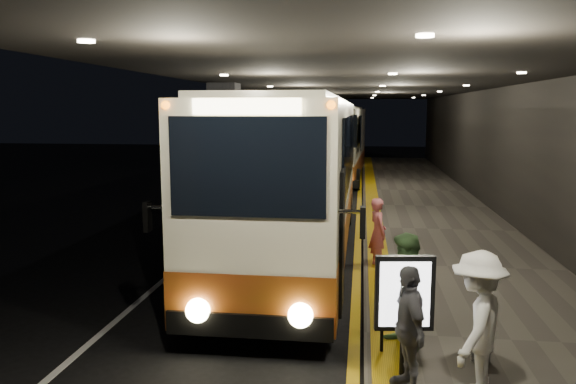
# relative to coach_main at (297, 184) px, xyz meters

# --- Properties ---
(ground) EXTENTS (90.00, 90.00, 0.00)m
(ground) POSITION_rel_coach_main_xyz_m (-0.83, -1.92, -1.84)
(ground) COLOR black
(lane_line_white) EXTENTS (0.12, 50.00, 0.01)m
(lane_line_white) POSITION_rel_coach_main_xyz_m (-2.63, 3.08, -1.83)
(lane_line_white) COLOR silver
(lane_line_white) RESTS_ON ground
(kerb_stripe_yellow) EXTENTS (0.18, 50.00, 0.01)m
(kerb_stripe_yellow) POSITION_rel_coach_main_xyz_m (1.52, 3.08, -1.83)
(kerb_stripe_yellow) COLOR gold
(kerb_stripe_yellow) RESTS_ON ground
(sidewalk) EXTENTS (4.50, 50.00, 0.15)m
(sidewalk) POSITION_rel_coach_main_xyz_m (3.92, 3.08, -1.76)
(sidewalk) COLOR #514C44
(sidewalk) RESTS_ON ground
(tactile_strip) EXTENTS (0.50, 50.00, 0.01)m
(tactile_strip) POSITION_rel_coach_main_xyz_m (2.02, 3.08, -1.68)
(tactile_strip) COLOR gold
(tactile_strip) RESTS_ON sidewalk
(terminal_wall) EXTENTS (0.10, 50.00, 6.00)m
(terminal_wall) POSITION_rel_coach_main_xyz_m (6.17, 3.08, 1.16)
(terminal_wall) COLOR black
(terminal_wall) RESTS_ON ground
(support_columns) EXTENTS (0.80, 24.80, 4.40)m
(support_columns) POSITION_rel_coach_main_xyz_m (-2.33, 2.08, 0.36)
(support_columns) COLOR black
(support_columns) RESTS_ON ground
(canopy) EXTENTS (9.00, 50.00, 0.40)m
(canopy) POSITION_rel_coach_main_xyz_m (1.67, 3.08, 2.76)
(canopy) COLOR black
(canopy) RESTS_ON support_columns
(coach_main) EXTENTS (2.56, 12.32, 3.83)m
(coach_main) POSITION_rel_coach_main_xyz_m (0.00, 0.00, 0.00)
(coach_main) COLOR #EDE6C6
(coach_main) RESTS_ON ground
(coach_second) EXTENTS (2.91, 11.83, 3.69)m
(coach_second) POSITION_rel_coach_main_xyz_m (0.29, 15.70, -0.07)
(coach_second) COLOR #EDE6C6
(coach_second) RESTS_ON ground
(coach_third) EXTENTS (3.03, 11.48, 3.57)m
(coach_third) POSITION_rel_coach_main_xyz_m (0.07, 28.28, -0.12)
(coach_third) COLOR #EDE6C6
(coach_third) RESTS_ON ground
(passenger_boarding) EXTENTS (0.55, 0.66, 1.56)m
(passenger_boarding) POSITION_rel_coach_main_xyz_m (1.97, -1.21, -0.90)
(passenger_boarding) COLOR #D26268
(passenger_boarding) RESTS_ON sidewalk
(passenger_waiting_green) EXTENTS (0.93, 0.98, 1.73)m
(passenger_waiting_green) POSITION_rel_coach_main_xyz_m (2.27, -5.60, -0.82)
(passenger_waiting_green) COLOR #4B7541
(passenger_waiting_green) RESTS_ON sidewalk
(passenger_waiting_white) EXTENTS (0.99, 1.30, 1.83)m
(passenger_waiting_white) POSITION_rel_coach_main_xyz_m (3.03, -6.88, -0.77)
(passenger_waiting_white) COLOR white
(passenger_waiting_white) RESTS_ON sidewalk
(passenger_waiting_grey) EXTENTS (0.69, 1.03, 1.61)m
(passenger_waiting_grey) POSITION_rel_coach_main_xyz_m (2.20, -6.83, -0.88)
(passenger_waiting_grey) COLOR #4B4A4F
(passenger_waiting_grey) RESTS_ON sidewalk
(bag_polka) EXTENTS (0.25, 0.11, 0.31)m
(bag_polka) POSITION_rel_coach_main_xyz_m (3.29, -5.90, -1.53)
(bag_polka) COLOR black
(bag_polka) RESTS_ON sidewalk
(info_sign) EXTENTS (0.78, 0.22, 1.64)m
(info_sign) POSITION_rel_coach_main_xyz_m (2.17, -6.49, -0.58)
(info_sign) COLOR black
(info_sign) RESTS_ON sidewalk
(stanchion_post) EXTENTS (0.05, 0.05, 1.15)m
(stanchion_post) POSITION_rel_coach_main_xyz_m (1.92, -5.78, -1.11)
(stanchion_post) COLOR black
(stanchion_post) RESTS_ON sidewalk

